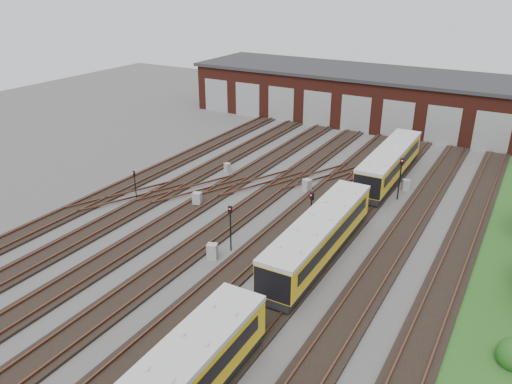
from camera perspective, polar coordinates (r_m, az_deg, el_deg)
The scene contains 13 objects.
ground at distance 32.92m, azimuth -6.07°, elevation -8.68°, with size 120.00×120.00×0.00m, color #454240.
track_network at distance 33.35m, azimuth -5.72°, elevation -7.98°, with size 30.40×70.00×0.33m.
maintenance_shed at distance 65.99m, azimuth 14.80°, elevation 10.34°, with size 51.00×12.50×6.35m.
metro_train at distance 33.12m, azimuth 7.26°, elevation -5.00°, with size 2.61×45.49×2.78m.
signal_mast_0 at distance 42.94m, azimuth -13.69°, elevation 1.22°, with size 0.26×0.25×2.53m.
signal_mast_1 at distance 33.71m, azimuth -2.95°, elevation -3.53°, with size 0.29×0.27×3.38m.
signal_mast_2 at distance 36.46m, azimuth 6.34°, elevation -1.69°, with size 0.31×0.29×3.12m.
signal_mast_3 at distance 43.08m, azimuth 16.18°, elevation 2.04°, with size 0.32×0.30×3.68m.
relay_cabinet_0 at distance 41.23m, azimuth -6.75°, elevation -0.82°, with size 0.68×0.57×1.14m, color #989B9D.
relay_cabinet_1 at distance 47.98m, azimuth -3.29°, elevation 2.78°, with size 0.56×0.47×0.94m, color #989B9D.
relay_cabinet_2 at distance 33.61m, azimuth -5.02°, elevation -6.79°, with size 0.67×0.55×1.11m, color #989B9D.
relay_cabinet_3 at distance 43.84m, azimuth 5.84°, elevation 0.75°, with size 0.68×0.57×1.13m, color #989B9D.
relay_cabinet_4 at distance 45.82m, azimuth 16.76°, elevation 0.78°, with size 0.60×0.50×1.01m, color #989B9D.
Camera 1 is at (16.84, -22.20, 17.53)m, focal length 35.00 mm.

